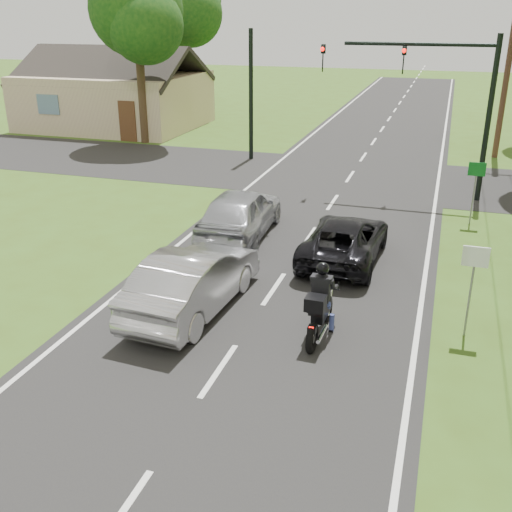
{
  "coord_description": "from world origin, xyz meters",
  "views": [
    {
      "loc": [
        3.82,
        -9.54,
        6.68
      ],
      "look_at": [
        -0.17,
        3.0,
        1.3
      ],
      "focal_mm": 42.0,
      "sensor_mm": 36.0,
      "label": 1
    }
  ],
  "objects_px": {
    "motorcycle_rider": "(320,309)",
    "utility_pole_far": "(511,49)",
    "sign_white": "(474,270)",
    "traffic_signal": "(439,87)",
    "sign_green": "(476,178)",
    "silver_suv": "(240,212)",
    "silver_sedan": "(193,280)",
    "dark_suv": "(345,239)"
  },
  "relations": [
    {
      "from": "dark_suv",
      "to": "silver_sedan",
      "type": "relative_size",
      "value": 0.96
    },
    {
      "from": "motorcycle_rider",
      "to": "dark_suv",
      "type": "bearing_deg",
      "value": 94.96
    },
    {
      "from": "sign_white",
      "to": "silver_sedan",
      "type": "bearing_deg",
      "value": -173.92
    },
    {
      "from": "utility_pole_far",
      "to": "sign_green",
      "type": "height_order",
      "value": "utility_pole_far"
    },
    {
      "from": "utility_pole_far",
      "to": "sign_green",
      "type": "relative_size",
      "value": 4.71
    },
    {
      "from": "silver_suv",
      "to": "sign_green",
      "type": "relative_size",
      "value": 2.18
    },
    {
      "from": "silver_sedan",
      "to": "silver_suv",
      "type": "height_order",
      "value": "silver_suv"
    },
    {
      "from": "silver_sedan",
      "to": "traffic_signal",
      "type": "height_order",
      "value": "traffic_signal"
    },
    {
      "from": "silver_sedan",
      "to": "sign_green",
      "type": "bearing_deg",
      "value": -122.72
    },
    {
      "from": "sign_white",
      "to": "sign_green",
      "type": "relative_size",
      "value": 1.0
    },
    {
      "from": "silver_sedan",
      "to": "sign_green",
      "type": "height_order",
      "value": "sign_green"
    },
    {
      "from": "silver_suv",
      "to": "traffic_signal",
      "type": "distance_m",
      "value": 9.12
    },
    {
      "from": "silver_sedan",
      "to": "traffic_signal",
      "type": "bearing_deg",
      "value": -108.76
    },
    {
      "from": "traffic_signal",
      "to": "sign_green",
      "type": "distance_m",
      "value": 4.24
    },
    {
      "from": "motorcycle_rider",
      "to": "dark_suv",
      "type": "relative_size",
      "value": 0.47
    },
    {
      "from": "utility_pole_far",
      "to": "sign_white",
      "type": "bearing_deg",
      "value": -94.51
    },
    {
      "from": "motorcycle_rider",
      "to": "sign_white",
      "type": "distance_m",
      "value": 3.36
    },
    {
      "from": "silver_sedan",
      "to": "sign_green",
      "type": "relative_size",
      "value": 2.17
    },
    {
      "from": "silver_sedan",
      "to": "sign_white",
      "type": "height_order",
      "value": "sign_white"
    },
    {
      "from": "motorcycle_rider",
      "to": "sign_white",
      "type": "xyz_separation_m",
      "value": [
        3.07,
        1.05,
        0.9
      ]
    },
    {
      "from": "silver_sedan",
      "to": "utility_pole_far",
      "type": "relative_size",
      "value": 0.46
    },
    {
      "from": "dark_suv",
      "to": "silver_suv",
      "type": "relative_size",
      "value": 0.96
    },
    {
      "from": "sign_green",
      "to": "motorcycle_rider",
      "type": "bearing_deg",
      "value": -109.86
    },
    {
      "from": "sign_green",
      "to": "sign_white",
      "type": "bearing_deg",
      "value": -91.43
    },
    {
      "from": "sign_white",
      "to": "traffic_signal",
      "type": "bearing_deg",
      "value": 97.05
    },
    {
      "from": "dark_suv",
      "to": "sign_white",
      "type": "xyz_separation_m",
      "value": [
        3.32,
        -3.56,
        0.97
      ]
    },
    {
      "from": "motorcycle_rider",
      "to": "utility_pole_far",
      "type": "bearing_deg",
      "value": 78.96
    },
    {
      "from": "sign_white",
      "to": "sign_green",
      "type": "xyz_separation_m",
      "value": [
        0.2,
        8.0,
        0.0
      ]
    },
    {
      "from": "dark_suv",
      "to": "traffic_signal",
      "type": "xyz_separation_m",
      "value": [
        1.96,
        7.45,
        3.51
      ]
    },
    {
      "from": "silver_sedan",
      "to": "utility_pole_far",
      "type": "distance_m",
      "value": 21.58
    },
    {
      "from": "silver_sedan",
      "to": "silver_suv",
      "type": "distance_m",
      "value": 5.22
    },
    {
      "from": "silver_sedan",
      "to": "utility_pole_far",
      "type": "height_order",
      "value": "utility_pole_far"
    },
    {
      "from": "motorcycle_rider",
      "to": "silver_suv",
      "type": "height_order",
      "value": "motorcycle_rider"
    },
    {
      "from": "motorcycle_rider",
      "to": "sign_green",
      "type": "xyz_separation_m",
      "value": [
        3.27,
        9.05,
        0.9
      ]
    },
    {
      "from": "dark_suv",
      "to": "silver_sedan",
      "type": "distance_m",
      "value": 5.13
    },
    {
      "from": "traffic_signal",
      "to": "utility_pole_far",
      "type": "height_order",
      "value": "utility_pole_far"
    },
    {
      "from": "utility_pole_far",
      "to": "sign_white",
      "type": "xyz_separation_m",
      "value": [
        -1.5,
        -19.02,
        -3.49
      ]
    },
    {
      "from": "dark_suv",
      "to": "sign_green",
      "type": "relative_size",
      "value": 2.09
    },
    {
      "from": "traffic_signal",
      "to": "sign_green",
      "type": "height_order",
      "value": "traffic_signal"
    },
    {
      "from": "motorcycle_rider",
      "to": "silver_suv",
      "type": "relative_size",
      "value": 0.45
    },
    {
      "from": "motorcycle_rider",
      "to": "utility_pole_far",
      "type": "height_order",
      "value": "utility_pole_far"
    },
    {
      "from": "dark_suv",
      "to": "traffic_signal",
      "type": "distance_m",
      "value": 8.47
    }
  ]
}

